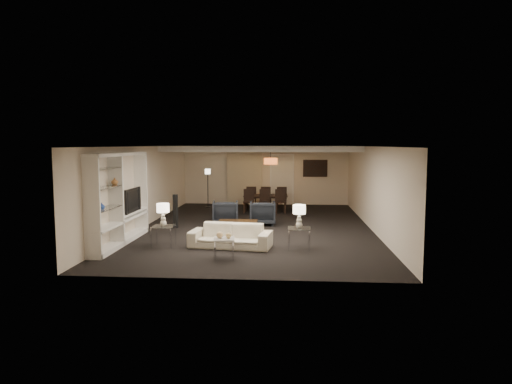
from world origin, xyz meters
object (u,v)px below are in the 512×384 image
Objects in this scene: coffee_table at (238,228)px; table_lamp_left at (163,215)px; chair_fm at (266,197)px; chair_fr at (281,197)px; television at (129,200)px; pendant_light at (271,161)px; vase_amber at (115,181)px; dining_table at (265,203)px; armchair_left at (225,213)px; side_table_left at (164,236)px; chair_nr at (281,201)px; floor_lamp at (208,188)px; floor_speaker at (175,211)px; marble_table at (224,248)px; chair_nm at (265,201)px; armchair_right at (263,213)px; table_lamp_right at (299,216)px; sofa at (231,236)px; side_table_right at (299,238)px; vase_blue at (102,206)px; chair_fl at (251,197)px; chair_nl at (249,201)px.

table_lamp_left reaches higher than coffee_table.
chair_fm and chair_fr have the same top height.
pendant_light is at bearing -32.86° from television.
coffee_table is 6.41× the size of vase_amber.
table_lamp_left reaches higher than dining_table.
armchair_left is 1.49× the size of side_table_left.
chair_nr is (2.83, 5.76, -0.36)m from table_lamp_left.
armchair_left is 4.14m from floor_lamp.
vase_amber reaches higher than television.
armchair_left is 1.64m from floor_speaker.
marble_table is 6.88m from chair_nm.
floor_speaker is 4.68m from dining_table.
television is at bearing 88.02° from vase_amber.
armchair_left is 4.14m from chair_fr.
coffee_table is 5.95m from floor_lamp.
television is 1.26× the size of chair_fr.
armchair_left is 1.44× the size of table_lamp_left.
armchair_right is 0.93× the size of chair_fr.
armchair_right is at bearing -90.71° from dining_table.
floor_lamp is (-3.57, 7.22, -0.02)m from table_lamp_right.
television reaches higher than table_lamp_left.
sofa is 3.21m from floor_speaker.
vase_amber is (-3.61, -6.41, -0.27)m from pendant_light.
side_table_right is at bearing -15.16° from floor_speaker.
armchair_right is at bearing 95.73° from chair_fm.
table_lamp_right is at bearing 32.91° from marble_table.
vase_blue is at bearing -85.66° from floor_speaker.
vase_amber is at bearing -97.87° from floor_lamp.
chair_nm is at bearing 101.51° from side_table_right.
pendant_light is 1.83m from chair_fl.
vase_amber is 8.28m from chair_fr.
sofa is 3.06m from television.
chair_fr is at bearing 178.05° from chair_fl.
vase_blue is at bearing -127.33° from chair_nr.
chair_nl is 1.20m from chair_nr.
floor_speaker reaches higher than chair_fr.
side_table_right is at bearing -63.66° from floor_lamp.
side_table_left is 0.97× the size of table_lamp_left.
vase_blue reaches higher than chair_fm.
chair_fl is at bearing -23.89° from television.
floor_lamp is at bearing -9.19° from chair_fr.
armchair_left is at bearing 61.56° from vase_blue.
dining_table reaches higher than coffee_table.
chair_fl reaches higher than armchair_right.
chair_fr is at bearing 78.33° from coffee_table.
chair_fr is (1.13, 5.46, 0.24)m from coffee_table.
armchair_left is 4.86m from vase_blue.
vase_amber is (-2.88, -0.09, 1.35)m from sofa.
armchair_right is 1.49× the size of side_table_left.
coffee_table is 2.00× the size of side_table_right.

